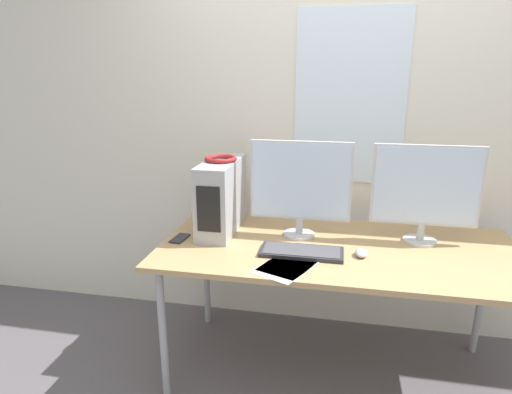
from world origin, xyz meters
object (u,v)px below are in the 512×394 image
object	(u,v)px
mouse	(361,253)
keyboard	(302,252)
cell_phone	(180,238)
monitor_main	(300,185)
pc_tower	(222,196)
headphones	(221,159)
monitor_right_near	(425,190)

from	to	relation	value
mouse	keyboard	bearing A→B (deg)	-174.23
cell_phone	keyboard	bearing A→B (deg)	-0.73
cell_phone	monitor_main	bearing A→B (deg)	20.65
pc_tower	mouse	distance (m)	0.83
pc_tower	monitor_main	distance (m)	0.46
keyboard	mouse	distance (m)	0.30
headphones	monitor_main	distance (m)	0.47
keyboard	monitor_right_near	bearing A→B (deg)	24.61
monitor_main	monitor_right_near	size ratio (longest dim) A/B	1.00
headphones	mouse	bearing A→B (deg)	-16.17
headphones	monitor_right_near	size ratio (longest dim) A/B	0.33
keyboard	cell_phone	size ratio (longest dim) A/B	2.91
headphones	monitor_main	bearing A→B (deg)	-1.20
monitor_right_near	mouse	world-z (taller)	monitor_right_near
keyboard	cell_phone	world-z (taller)	keyboard
keyboard	pc_tower	bearing A→B (deg)	152.29
keyboard	monitor_main	bearing A→B (deg)	98.69
headphones	keyboard	world-z (taller)	headphones
monitor_right_near	mouse	xyz separation A→B (m)	(-0.32, -0.25, -0.27)
monitor_right_near	keyboard	distance (m)	0.73
monitor_right_near	monitor_main	bearing A→B (deg)	-177.06
monitor_right_near	mouse	bearing A→B (deg)	-141.68
monitor_main	headphones	bearing A→B (deg)	178.80
monitor_main	keyboard	world-z (taller)	monitor_main
monitor_right_near	keyboard	xyz separation A→B (m)	(-0.61, -0.28, -0.28)
pc_tower	keyboard	bearing A→B (deg)	-27.71
headphones	cell_phone	distance (m)	0.49
pc_tower	mouse	bearing A→B (deg)	-16.11
monitor_right_near	cell_phone	distance (m)	1.33
headphones	mouse	world-z (taller)	headphones
pc_tower	keyboard	distance (m)	0.58
monitor_right_near	mouse	size ratio (longest dim) A/B	5.74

